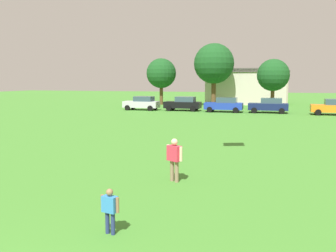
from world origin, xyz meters
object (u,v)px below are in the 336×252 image
at_px(parked_car_black_1, 183,104).
at_px(parked_car_navy_3, 269,105).
at_px(parked_car_silver_0, 142,103).
at_px(parked_car_blue_2, 224,105).
at_px(tree_center, 214,64).
at_px(adult_bystander, 174,156).
at_px(tree_far_left, 161,73).
at_px(tree_far_right, 273,75).
at_px(parked_car_orange_4, 333,107).
at_px(child_kite_flyer, 110,207).

xyz_separation_m(parked_car_black_1, parked_car_navy_3, (9.89, -0.17, 0.00)).
height_order(parked_car_silver_0, parked_car_blue_2, same).
xyz_separation_m(parked_car_black_1, tree_center, (2.10, 9.05, 5.05)).
relative_size(adult_bystander, parked_car_silver_0, 0.37).
bearing_deg(tree_center, parked_car_silver_0, -126.98).
xyz_separation_m(tree_far_left, tree_far_right, (16.04, -3.86, -0.38)).
bearing_deg(adult_bystander, parked_car_black_1, -47.95).
height_order(parked_car_black_1, parked_car_blue_2, same).
distance_m(parked_car_blue_2, parked_car_orange_4, 11.44).
xyz_separation_m(parked_car_silver_0, tree_far_right, (15.23, 6.48, 3.39)).
bearing_deg(parked_car_silver_0, parked_car_navy_3, -178.81).
distance_m(parked_car_black_1, tree_far_left, 12.09).
distance_m(parked_car_orange_4, tree_far_right, 9.90).
bearing_deg(tree_center, adult_bystander, -82.39).
relative_size(parked_car_silver_0, parked_car_black_1, 1.00).
bearing_deg(tree_far_right, tree_center, 159.21).
xyz_separation_m(parked_car_orange_4, tree_center, (-14.32, 9.92, 5.05)).
relative_size(parked_car_navy_3, tree_far_right, 0.68).
bearing_deg(parked_car_silver_0, child_kite_flyer, 109.47).
distance_m(child_kite_flyer, parked_car_navy_3, 34.86).
xyz_separation_m(parked_car_orange_4, tree_far_right, (-6.27, 6.86, 3.39)).
bearing_deg(parked_car_orange_4, adult_bystander, 72.72).
xyz_separation_m(adult_bystander, parked_car_silver_0, (-12.41, 29.62, -0.08)).
bearing_deg(child_kite_flyer, tree_far_left, 118.54).
bearing_deg(tree_far_left, parked_car_orange_4, -25.67).
xyz_separation_m(child_kite_flyer, parked_car_blue_2, (-2.11, 34.44, 0.20)).
distance_m(parked_car_navy_3, tree_far_left, 19.08).
height_order(parked_car_orange_4, tree_far_right, tree_far_right).
distance_m(child_kite_flyer, tree_far_left, 46.79).
bearing_deg(adult_bystander, parked_car_navy_3, -66.53).
bearing_deg(adult_bystander, parked_car_blue_2, -57.10).
distance_m(parked_car_silver_0, tree_far_right, 16.89).
bearing_deg(parked_car_silver_0, adult_bystander, 112.73).
xyz_separation_m(parked_car_silver_0, tree_far_left, (-0.82, 10.34, 3.77)).
bearing_deg(parked_car_navy_3, tree_center, -49.80).
bearing_deg(child_kite_flyer, tree_center, 108.84).
relative_size(tree_far_left, tree_center, 0.78).
height_order(parked_car_orange_4, tree_center, tree_center).
relative_size(adult_bystander, parked_car_black_1, 0.37).
relative_size(parked_car_navy_3, tree_center, 0.49).
distance_m(tree_far_left, tree_center, 8.14).
height_order(parked_car_silver_0, tree_far_left, tree_far_left).
height_order(adult_bystander, tree_far_right, tree_far_right).
distance_m(adult_bystander, tree_far_right, 36.35).
distance_m(adult_bystander, parked_car_black_1, 30.97).
distance_m(parked_car_black_1, tree_center, 10.58).
bearing_deg(tree_center, parked_car_navy_3, -49.80).
bearing_deg(parked_car_blue_2, parked_car_black_1, -5.44).
height_order(parked_car_black_1, tree_far_right, tree_far_right).
relative_size(adult_bystander, tree_far_left, 0.23).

